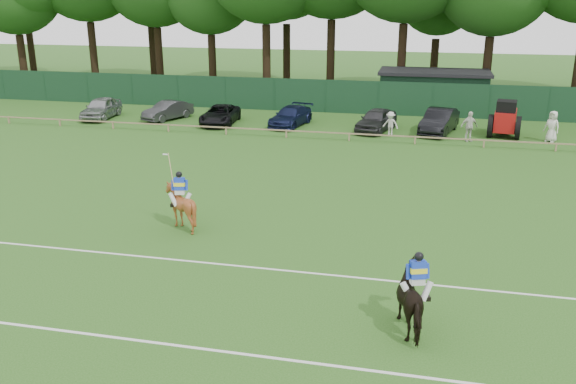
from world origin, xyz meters
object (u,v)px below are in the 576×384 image
(sedan_navy, at_px, (291,116))
(spectator_mid, at_px, (469,126))
(sedan_silver, at_px, (101,108))
(utility_shed, at_px, (433,90))
(horse_dark, at_px, (416,301))
(spectator_right, at_px, (552,126))
(spectator_left, at_px, (390,124))
(hatch_grey, at_px, (376,120))
(tractor, at_px, (505,119))
(estate_black, at_px, (439,121))
(horse_chestnut, at_px, (181,207))
(suv_black, at_px, (220,115))
(sedan_grey, at_px, (168,110))

(sedan_navy, bearing_deg, spectator_mid, 1.23)
(sedan_silver, bearing_deg, utility_shed, 15.12)
(horse_dark, distance_m, spectator_right, 25.45)
(sedan_silver, relative_size, spectator_left, 2.83)
(hatch_grey, height_order, tractor, tractor)
(utility_shed, bearing_deg, hatch_grey, -112.48)
(horse_dark, xyz_separation_m, spectator_right, (7.56, 24.30, 0.08))
(sedan_silver, distance_m, estate_black, 23.98)
(horse_dark, bearing_deg, sedan_silver, -65.59)
(spectator_mid, bearing_deg, horse_chestnut, -147.25)
(sedan_silver, distance_m, spectator_mid, 25.78)
(horse_dark, height_order, suv_black, horse_dark)
(sedan_grey, height_order, hatch_grey, hatch_grey)
(horse_chestnut, distance_m, sedan_grey, 21.87)
(horse_dark, xyz_separation_m, spectator_left, (-2.17, 23.71, -0.09))
(estate_black, xyz_separation_m, spectator_left, (-3.04, -1.65, 0.00))
(spectator_mid, distance_m, spectator_right, 5.03)
(suv_black, bearing_deg, horse_dark, -65.50)
(horse_dark, bearing_deg, horse_chestnut, -50.77)
(horse_chestnut, relative_size, sedan_grey, 0.44)
(suv_black, xyz_separation_m, utility_shed, (14.45, 8.91, 0.89))
(horse_dark, relative_size, sedan_silver, 0.47)
(sedan_navy, height_order, hatch_grey, hatch_grey)
(sedan_navy, bearing_deg, suv_black, -162.84)
(sedan_silver, bearing_deg, horse_dark, -52.77)
(estate_black, relative_size, spectator_mid, 2.57)
(spectator_mid, bearing_deg, horse_dark, -120.12)
(tractor, bearing_deg, sedan_grey, -172.41)
(spectator_mid, xyz_separation_m, spectator_right, (4.94, 0.93, 0.03))
(sedan_grey, distance_m, sedan_navy, 9.13)
(spectator_mid, bearing_deg, estate_black, 107.61)
(horse_dark, relative_size, suv_black, 0.45)
(hatch_grey, distance_m, spectator_left, 1.69)
(horse_dark, relative_size, utility_shed, 0.25)
(horse_chestnut, bearing_deg, suv_black, -87.80)
(hatch_grey, distance_m, estate_black, 4.07)
(horse_chestnut, bearing_deg, sedan_grey, -77.55)
(sedan_silver, relative_size, tractor, 1.48)
(sedan_grey, xyz_separation_m, estate_black, (19.06, -0.24, 0.13))
(sedan_silver, xyz_separation_m, utility_shed, (23.55, 8.89, 0.78))
(horse_chestnut, height_order, hatch_grey, horse_chestnut)
(sedan_grey, bearing_deg, estate_black, 22.61)
(suv_black, height_order, utility_shed, utility_shed)
(spectator_right, relative_size, tractor, 0.64)
(horse_dark, bearing_deg, spectator_right, -125.67)
(spectator_mid, height_order, tractor, tractor)
(spectator_left, bearing_deg, utility_shed, 88.98)
(horse_chestnut, bearing_deg, spectator_left, -123.21)
(hatch_grey, bearing_deg, horse_dark, -67.65)
(horse_dark, bearing_deg, hatch_grey, -101.14)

